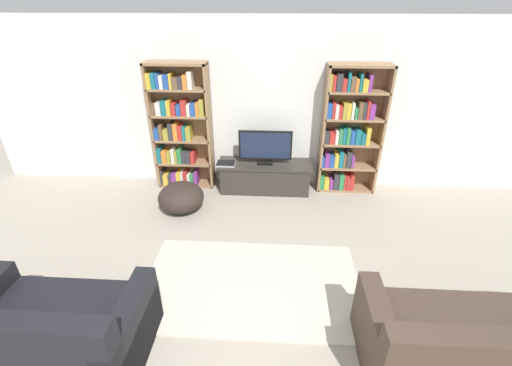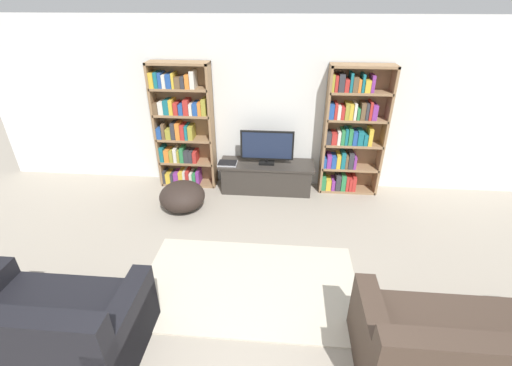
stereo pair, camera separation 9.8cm
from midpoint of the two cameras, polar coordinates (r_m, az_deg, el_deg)
wall_back at (r=5.44m, az=0.01°, el=12.60°), size 8.80×0.06×2.60m
bookshelf_left at (r=5.58m, az=-13.09°, el=8.88°), size 0.92×0.30×1.98m
bookshelf_right at (r=5.46m, az=14.59°, el=8.25°), size 0.92×0.30×1.98m
tv_stand at (r=5.55m, az=0.98°, el=1.11°), size 1.50×0.49×0.48m
television at (r=5.32m, az=1.03°, el=6.10°), size 0.82×0.16×0.54m
laptop at (r=5.42m, az=-5.58°, el=3.24°), size 0.30×0.23×0.03m
area_rug at (r=3.94m, az=-1.49°, el=-16.53°), size 2.37×1.41×0.02m
couch_left_sectional at (r=3.61m, az=-31.50°, el=-20.84°), size 1.52×0.93×0.88m
couch_right_sofa at (r=3.56m, az=32.86°, el=-22.26°), size 1.89×0.88×0.83m
beanbag_ottoman at (r=5.17m, az=-12.91°, el=-2.32°), size 0.67×0.67×0.42m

